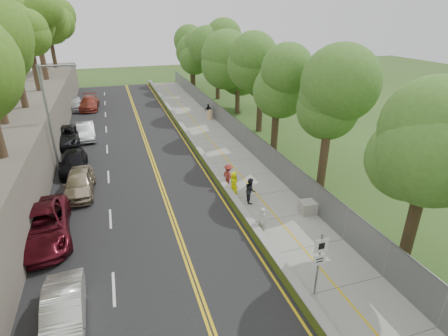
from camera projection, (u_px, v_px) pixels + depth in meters
ground at (264, 257)px, 17.42m from camera, size 140.00×140.00×0.00m
road at (130, 159)px, 28.92m from camera, size 11.20×66.00×0.04m
sidewalk at (222, 149)px, 31.14m from camera, size 4.20×66.00×0.05m
jersey_barrier at (197, 149)px, 30.39m from camera, size 0.42×66.00×0.60m
rock_embankment at (15, 148)px, 25.83m from camera, size 5.00×66.00×4.00m
chainlink_fence at (244, 136)px, 31.33m from camera, size 0.04×66.00×2.00m
trees_fenceside at (272, 66)px, 29.54m from camera, size 7.00×66.00×14.00m
streetlight at (51, 113)px, 24.74m from camera, size 2.52×0.22×8.00m
signpost at (319, 258)px, 14.29m from camera, size 0.62×0.09×3.10m
construction_barrel at (210, 115)px, 39.33m from camera, size 0.62×0.62×1.02m
concrete_block at (309, 207)px, 21.05m from camera, size 1.18×0.91×0.75m
car_1 at (64, 311)px, 13.33m from camera, size 1.60×4.23×1.38m
car_2 at (42, 226)px, 18.40m from camera, size 3.33×6.26×1.67m
car_3 at (74, 162)px, 26.58m from camera, size 2.00×4.76×1.37m
car_4 at (79, 183)px, 23.14m from camera, size 1.99×4.60×1.55m
car_5 at (86, 131)px, 33.35m from camera, size 1.90×4.56×1.47m
car_6 at (67, 136)px, 31.99m from camera, size 3.04×5.72×1.53m
car_7 at (89, 103)px, 43.48m from camera, size 2.42×5.38×1.53m
car_8 at (76, 103)px, 43.26m from camera, size 2.22×4.63×1.53m
painter_0 at (234, 183)px, 23.08m from camera, size 0.59×0.83×1.58m
painter_1 at (263, 220)px, 18.97m from camera, size 0.57×0.67×1.55m
painter_2 at (250, 190)px, 22.06m from camera, size 0.78×0.92×1.66m
painter_3 at (228, 176)px, 24.03m from camera, size 0.94×1.22×1.67m
person_far at (208, 110)px, 40.15m from camera, size 0.96×0.58×1.53m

